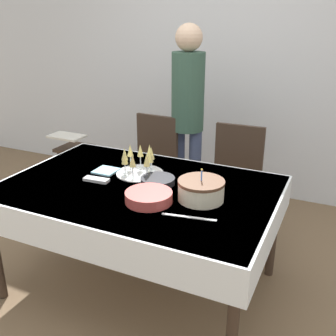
# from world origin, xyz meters

# --- Properties ---
(ground_plane) EXTENTS (12.00, 12.00, 0.00)m
(ground_plane) POSITION_xyz_m (0.00, 0.00, 0.00)
(ground_plane) COLOR brown
(wall_back) EXTENTS (8.00, 0.05, 2.70)m
(wall_back) POSITION_xyz_m (0.00, 1.90, 1.35)
(wall_back) COLOR silver
(wall_back) RESTS_ON ground_plane
(dining_table) EXTENTS (1.72, 1.16, 0.76)m
(dining_table) POSITION_xyz_m (0.00, 0.00, 0.66)
(dining_table) COLOR white
(dining_table) RESTS_ON ground_plane
(dining_chair_far_left) EXTENTS (0.44, 0.44, 0.96)m
(dining_chair_far_left) POSITION_xyz_m (-0.38, 0.90, 0.52)
(dining_chair_far_left) COLOR #38281E
(dining_chair_far_left) RESTS_ON ground_plane
(dining_chair_far_right) EXTENTS (0.43, 0.43, 0.96)m
(dining_chair_far_right) POSITION_xyz_m (0.38, 0.90, 0.52)
(dining_chair_far_right) COLOR #38281E
(dining_chair_far_right) RESTS_ON ground_plane
(birthday_cake) EXTENTS (0.27, 0.27, 0.20)m
(birthday_cake) POSITION_xyz_m (0.43, -0.02, 0.82)
(birthday_cake) COLOR beige
(birthday_cake) RESTS_ON dining_table
(champagne_tray) EXTENTS (0.32, 0.32, 0.18)m
(champagne_tray) POSITION_xyz_m (-0.09, 0.18, 0.86)
(champagne_tray) COLOR silver
(champagne_tray) RESTS_ON dining_table
(plate_stack_main) EXTENTS (0.28, 0.28, 0.06)m
(plate_stack_main) POSITION_xyz_m (0.17, -0.18, 0.79)
(plate_stack_main) COLOR #CC4C47
(plate_stack_main) RESTS_ON dining_table
(plate_stack_dessert) EXTENTS (0.22, 0.22, 0.04)m
(plate_stack_dessert) POSITION_xyz_m (0.10, 0.08, 0.78)
(plate_stack_dessert) COLOR black
(plate_stack_dessert) RESTS_ON dining_table
(cake_knife) EXTENTS (0.30, 0.07, 0.00)m
(cake_knife) POSITION_xyz_m (0.45, -0.25, 0.76)
(cake_knife) COLOR silver
(cake_knife) RESTS_ON dining_table
(fork_pile) EXTENTS (0.17, 0.07, 0.02)m
(fork_pile) POSITION_xyz_m (-0.29, -0.05, 0.77)
(fork_pile) COLOR silver
(fork_pile) RESTS_ON dining_table
(napkin_pile) EXTENTS (0.15, 0.15, 0.01)m
(napkin_pile) POSITION_xyz_m (-0.32, 0.11, 0.77)
(napkin_pile) COLOR #8CC6E0
(napkin_pile) RESTS_ON dining_table
(person_standing) EXTENTS (0.28, 0.28, 1.72)m
(person_standing) POSITION_xyz_m (-0.12, 1.11, 1.04)
(person_standing) COLOR #3F4C72
(person_standing) RESTS_ON ground_plane
(high_chair) EXTENTS (0.33, 0.35, 0.71)m
(high_chair) POSITION_xyz_m (-1.25, 0.92, 0.48)
(high_chair) COLOR #38281E
(high_chair) RESTS_ON ground_plane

